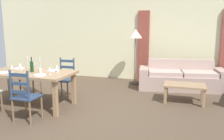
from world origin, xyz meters
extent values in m
cube|color=brown|center=(0.00, 0.00, -0.01)|extent=(9.60, 9.60, 0.02)
cube|color=beige|center=(0.00, 3.30, 1.35)|extent=(9.60, 0.16, 2.70)
cube|color=brown|center=(0.62, 3.16, 1.10)|extent=(0.35, 0.08, 2.20)
cube|color=#9D7A57|center=(-1.29, -0.01, 0.72)|extent=(1.90, 0.96, 0.05)
cube|color=#9D7A57|center=(-0.44, -0.39, 0.35)|extent=(0.08, 0.08, 0.70)
cube|color=#9D7A57|center=(-2.14, 0.37, 0.35)|extent=(0.08, 0.08, 0.70)
cube|color=#9D7A57|center=(-0.44, 0.37, 0.35)|extent=(0.08, 0.08, 0.70)
cylinder|color=brown|center=(-1.58, -0.52, 0.22)|extent=(0.04, 0.04, 0.43)
cube|color=navy|center=(-0.83, -0.70, 0.45)|extent=(0.42, 0.40, 0.03)
cylinder|color=brown|center=(-1.01, -0.53, 0.22)|extent=(0.04, 0.04, 0.43)
cylinder|color=brown|center=(-0.65, -0.53, 0.22)|extent=(0.04, 0.04, 0.43)
cylinder|color=brown|center=(-1.01, -0.87, 0.22)|extent=(0.04, 0.04, 0.43)
cylinder|color=brown|center=(-0.65, -0.87, 0.22)|extent=(0.04, 0.04, 0.43)
cylinder|color=navy|center=(-1.01, -0.87, 0.71)|extent=(0.04, 0.04, 0.50)
cylinder|color=navy|center=(-0.65, -0.87, 0.71)|extent=(0.04, 0.04, 0.50)
cube|color=navy|center=(-0.83, -0.87, 0.58)|extent=(0.38, 0.03, 0.06)
cube|color=navy|center=(-0.83, -0.87, 0.73)|extent=(0.38, 0.03, 0.06)
cube|color=navy|center=(-0.83, -0.87, 0.88)|extent=(0.38, 0.03, 0.06)
cube|color=beige|center=(-1.76, 0.66, 0.45)|extent=(0.44, 0.42, 0.03)
cylinder|color=brown|center=(-1.57, 0.50, 0.22)|extent=(0.04, 0.04, 0.43)
cylinder|color=brown|center=(-1.93, 0.48, 0.22)|extent=(0.04, 0.04, 0.43)
cylinder|color=brown|center=(-1.59, 0.84, 0.22)|extent=(0.04, 0.04, 0.43)
cylinder|color=brown|center=(-1.95, 0.82, 0.22)|extent=(0.04, 0.04, 0.43)
cylinder|color=beige|center=(-1.59, 0.84, 0.71)|extent=(0.04, 0.04, 0.50)
cylinder|color=beige|center=(-1.95, 0.82, 0.71)|extent=(0.04, 0.04, 0.50)
cube|color=beige|center=(-1.77, 0.83, 0.58)|extent=(0.38, 0.04, 0.06)
cube|color=beige|center=(-1.77, 0.83, 0.73)|extent=(0.38, 0.04, 0.06)
cube|color=beige|center=(-1.77, 0.83, 0.88)|extent=(0.38, 0.04, 0.06)
cube|color=navy|center=(-0.85, 0.71, 0.45)|extent=(0.43, 0.41, 0.03)
cylinder|color=brown|center=(-0.68, 0.54, 0.22)|extent=(0.04, 0.04, 0.43)
cylinder|color=brown|center=(-1.04, 0.54, 0.22)|extent=(0.04, 0.04, 0.43)
cylinder|color=brown|center=(-0.67, 0.88, 0.22)|extent=(0.04, 0.04, 0.43)
cylinder|color=brown|center=(-1.03, 0.88, 0.22)|extent=(0.04, 0.04, 0.43)
cylinder|color=navy|center=(-0.67, 0.88, 0.71)|extent=(0.04, 0.04, 0.50)
cylinder|color=navy|center=(-1.03, 0.88, 0.71)|extent=(0.04, 0.04, 0.50)
cube|color=navy|center=(-0.85, 0.88, 0.58)|extent=(0.38, 0.03, 0.06)
cube|color=navy|center=(-0.85, 0.88, 0.73)|extent=(0.38, 0.03, 0.06)
cube|color=navy|center=(-0.85, 0.88, 0.88)|extent=(0.38, 0.03, 0.06)
cylinder|color=white|center=(-1.74, -0.26, 0.76)|extent=(0.24, 0.24, 0.02)
cylinder|color=white|center=(-0.84, -0.26, 0.76)|extent=(0.24, 0.24, 0.02)
cube|color=silver|center=(-0.99, -0.26, 0.75)|extent=(0.03, 0.17, 0.01)
cylinder|color=white|center=(-1.74, 0.24, 0.76)|extent=(0.24, 0.24, 0.02)
cube|color=silver|center=(-1.89, 0.24, 0.75)|extent=(0.02, 0.17, 0.01)
cylinder|color=white|center=(-0.84, 0.24, 0.76)|extent=(0.24, 0.24, 0.02)
cube|color=silver|center=(-0.99, 0.24, 0.75)|extent=(0.03, 0.17, 0.01)
cylinder|color=#143819|center=(-1.21, 0.01, 0.86)|extent=(0.07, 0.07, 0.22)
cylinder|color=#143819|center=(-1.21, 0.01, 1.01)|extent=(0.02, 0.02, 0.08)
cylinder|color=black|center=(-1.21, 0.01, 1.06)|extent=(0.03, 0.03, 0.02)
cylinder|color=white|center=(-1.59, -0.15, 0.75)|extent=(0.06, 0.06, 0.01)
cylinder|color=white|center=(-1.59, -0.15, 0.79)|extent=(0.01, 0.01, 0.07)
cone|color=white|center=(-1.59, -0.15, 0.87)|extent=(0.06, 0.06, 0.08)
cylinder|color=white|center=(-0.70, -0.13, 0.75)|extent=(0.06, 0.06, 0.01)
cylinder|color=white|center=(-0.70, -0.13, 0.79)|extent=(0.01, 0.01, 0.07)
cone|color=white|center=(-0.70, -0.13, 0.87)|extent=(0.06, 0.06, 0.08)
cylinder|color=white|center=(-1.61, 0.14, 0.75)|extent=(0.06, 0.06, 0.01)
cylinder|color=white|center=(-1.61, 0.14, 0.79)|extent=(0.01, 0.01, 0.07)
cone|color=white|center=(-1.61, 0.14, 0.87)|extent=(0.06, 0.06, 0.08)
cylinder|color=white|center=(-0.70, 0.15, 0.75)|extent=(0.06, 0.06, 0.01)
cylinder|color=white|center=(-0.70, 0.15, 0.79)|extent=(0.01, 0.01, 0.07)
cone|color=white|center=(-0.70, 0.15, 0.87)|extent=(0.06, 0.06, 0.08)
cylinder|color=beige|center=(-1.00, 0.00, 0.80)|extent=(0.07, 0.07, 0.09)
cube|color=tan|center=(1.82, 2.37, 0.20)|extent=(1.90, 1.06, 0.40)
cube|color=tan|center=(1.78, 2.67, 0.40)|extent=(1.81, 0.46, 0.80)
cube|color=tan|center=(2.83, 2.52, 0.29)|extent=(0.36, 0.83, 0.58)
cube|color=tan|center=(0.82, 2.22, 0.29)|extent=(0.36, 0.83, 0.58)
cube|color=#C9A99B|center=(2.28, 2.39, 0.46)|extent=(0.95, 0.76, 0.12)
cube|color=#C9A99B|center=(1.39, 2.26, 0.46)|extent=(0.95, 0.76, 0.12)
cube|color=#9D7A57|center=(1.90, 1.22, 0.40)|extent=(0.90, 0.56, 0.04)
cube|color=#9D7A57|center=(1.50, 0.99, 0.19)|extent=(0.06, 0.06, 0.38)
cube|color=#9D7A57|center=(2.30, 0.99, 0.19)|extent=(0.06, 0.06, 0.38)
cube|color=#9D7A57|center=(1.50, 1.45, 0.19)|extent=(0.06, 0.06, 0.38)
cube|color=#9D7A57|center=(2.30, 1.45, 0.19)|extent=(0.06, 0.06, 0.38)
cylinder|color=#332D28|center=(0.47, 2.62, 0.01)|extent=(0.28, 0.28, 0.03)
cylinder|color=gray|center=(0.47, 2.62, 0.71)|extent=(0.03, 0.03, 1.35)
cone|color=beige|center=(0.47, 2.62, 1.51)|extent=(0.40, 0.40, 0.26)
camera|label=1|loc=(1.79, -3.99, 1.66)|focal=36.29mm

